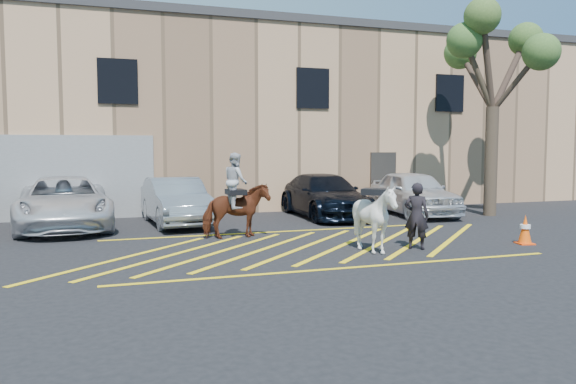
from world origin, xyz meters
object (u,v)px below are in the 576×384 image
object	(u,v)px
car_white_suv	(413,193)
handler	(417,216)
car_white_pickup	(64,203)
car_blue_suv	(325,196)
car_silver_sedan	(176,201)
saddled_white	(375,218)
mounted_bay	(236,204)
traffic_cone	(525,229)
tree	(494,51)

from	to	relation	value
car_white_suv	handler	world-z (taller)	car_white_suv
car_white_pickup	car_white_suv	world-z (taller)	car_white_suv
car_blue_suv	car_white_suv	size ratio (longest dim) A/B	1.09
car_silver_sedan	saddled_white	distance (m)	7.18
car_white_pickup	car_silver_sedan	world-z (taller)	car_white_pickup
mounted_bay	traffic_cone	world-z (taller)	mounted_bay
car_blue_suv	handler	size ratio (longest dim) A/B	3.19
tree	car_white_suv	bearing A→B (deg)	157.22
mounted_bay	car_white_pickup	bearing A→B (deg)	142.98
car_white_suv	handler	distance (m)	6.87
saddled_white	traffic_cone	xyz separation A→B (m)	(4.08, -0.16, -0.43)
handler	car_blue_suv	bearing A→B (deg)	-51.96
handler	car_white_pickup	bearing A→B (deg)	3.08
car_white_suv	mounted_bay	world-z (taller)	mounted_bay
mounted_bay	car_blue_suv	bearing A→B (deg)	41.43
car_white_pickup	car_blue_suv	world-z (taller)	car_white_pickup
car_silver_sedan	car_white_suv	size ratio (longest dim) A/B	0.95
saddled_white	traffic_cone	world-z (taller)	saddled_white
car_silver_sedan	car_blue_suv	bearing A→B (deg)	-0.03
car_silver_sedan	car_blue_suv	world-z (taller)	car_blue_suv
car_white_pickup	mounted_bay	bearing A→B (deg)	-40.01
mounted_bay	traffic_cone	size ratio (longest dim) A/B	3.10
car_blue_suv	traffic_cone	distance (m)	7.18
tree	car_white_pickup	bearing A→B (deg)	174.53
car_silver_sedan	mounted_bay	xyz separation A→B (m)	(1.16, -3.15, 0.19)
car_white_pickup	handler	world-z (taller)	handler
car_silver_sedan	mounted_bay	distance (m)	3.37
saddled_white	tree	bearing A→B (deg)	35.08
tree	traffic_cone	bearing A→B (deg)	-120.37
traffic_cone	car_white_suv	bearing A→B (deg)	84.73
car_blue_suv	saddled_white	distance (m)	6.68
mounted_bay	tree	xyz separation A→B (m)	(9.61, 1.97, 4.78)
car_silver_sedan	car_white_suv	bearing A→B (deg)	-4.96
car_silver_sedan	car_white_suv	distance (m)	8.32
car_white_suv	tree	distance (m)	5.57
car_white_pickup	tree	distance (m)	14.91
handler	mounted_bay	distance (m)	4.68
mounted_bay	tree	world-z (taller)	tree
traffic_cone	saddled_white	bearing A→B (deg)	177.72
saddled_white	tree	world-z (taller)	tree
car_white_pickup	mounted_bay	distance (m)	5.51
handler	traffic_cone	world-z (taller)	handler
handler	mounted_bay	xyz separation A→B (m)	(-3.66, 2.91, 0.13)
car_blue_suv	traffic_cone	xyz separation A→B (m)	(2.63, -6.68, -0.37)
car_blue_suv	handler	world-z (taller)	handler
car_white_pickup	tree	xyz separation A→B (m)	(14.01, -1.34, 4.92)
car_white_pickup	car_silver_sedan	xyz separation A→B (m)	(3.24, -0.16, -0.04)
car_white_pickup	handler	size ratio (longest dim) A/B	3.50
saddled_white	tree	xyz separation A→B (m)	(7.10, 4.99, 4.90)
car_silver_sedan	car_blue_suv	distance (m)	5.14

